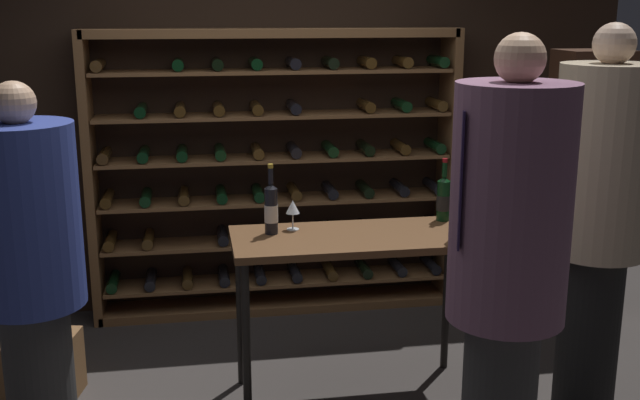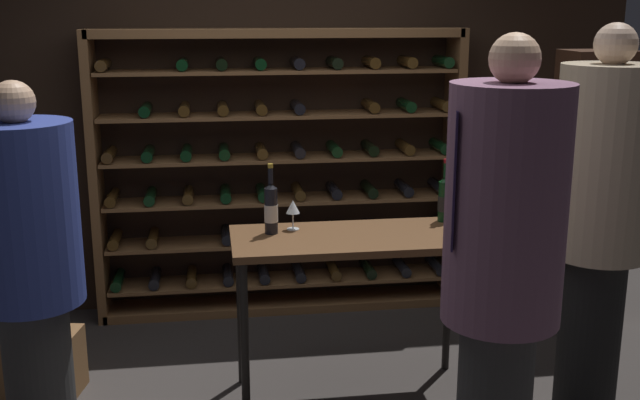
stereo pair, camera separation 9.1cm
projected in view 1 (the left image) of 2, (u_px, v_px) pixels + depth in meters
back_wall at (261, 112)px, 5.45m from camera, size 5.30×0.10×2.82m
wine_rack at (277, 175)px, 5.36m from camera, size 2.56×0.32×2.00m
tasting_table at (355, 254)px, 4.14m from camera, size 1.33×0.59×0.94m
person_guest_blue_shirt at (29, 260)px, 3.52m from camera, size 0.49×0.49×1.82m
person_host_in_suit at (599, 207)px, 3.91m from camera, size 0.50×0.50×2.06m
person_bystander_red_print at (507, 262)px, 3.09m from camera, size 0.49×0.48×2.04m
wine_crate at (33, 368)px, 4.26m from camera, size 0.54×0.43×0.37m
display_cabinet at (583, 188)px, 5.24m from camera, size 0.44×0.36×1.86m
wine_bottle_gold_foil at (444, 198)px, 4.37m from camera, size 0.08×0.08×0.36m
wine_bottle_red_label at (459, 216)px, 3.99m from camera, size 0.08×0.08×0.35m
wine_bottle_amber_reserve at (271, 209)px, 4.10m from camera, size 0.07×0.07×0.38m
wine_glass_stemmed_left at (293, 208)px, 4.18m from camera, size 0.07×0.07×0.17m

